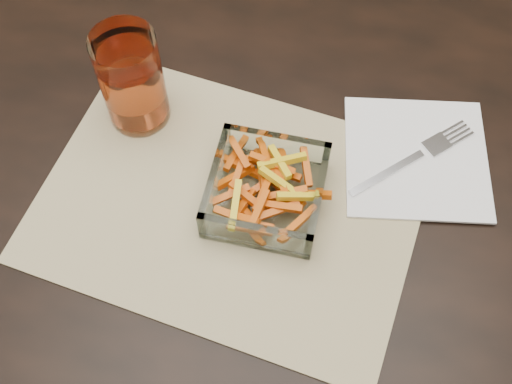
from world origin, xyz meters
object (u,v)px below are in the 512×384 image
Objects in this scene: glass_bowl at (266,192)px; tumbler at (132,82)px; dining_table at (274,192)px; fork at (415,157)px.

glass_bowl is 0.21m from tumbler.
tumbler is at bearing 168.72° from dining_table.
tumbler reaches higher than dining_table.
tumbler reaches higher than glass_bowl.
dining_table is 11.64× the size of glass_bowl.
glass_bowl is at bearing -104.45° from fork.
fork is at bearing 27.57° from glass_bowl.
dining_table is at bearing 88.39° from glass_bowl.
tumbler is at bearing -133.33° from fork.
glass_bowl is at bearing -91.61° from dining_table.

